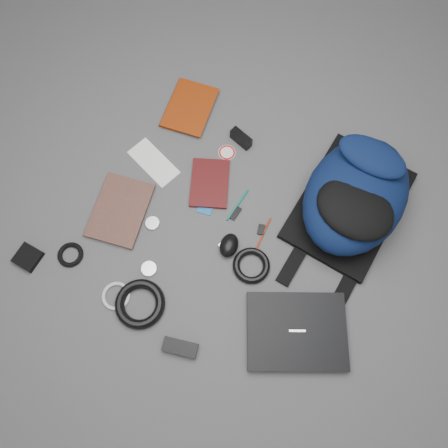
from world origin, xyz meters
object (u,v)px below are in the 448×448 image
at_px(laptop, 297,331).
at_px(mouse, 229,245).
at_px(textbook_red, 169,102).
at_px(power_brick, 180,347).
at_px(backpack, 356,195).
at_px(dvd_case, 210,183).
at_px(compact_camera, 241,138).
at_px(comic_book, 96,204).
at_px(pouch, 28,257).

xyz_separation_m(laptop, mouse, (-0.35, 0.18, 0.01)).
relative_size(textbook_red, power_brick, 2.04).
xyz_separation_m(backpack, mouse, (-0.34, -0.35, -0.09)).
distance_m(dvd_case, compact_camera, 0.23).
xyz_separation_m(textbook_red, comic_book, (-0.04, -0.53, -0.00)).
relative_size(textbook_red, dvd_case, 1.19).
relative_size(backpack, comic_book, 2.02).
distance_m(comic_book, compact_camera, 0.63).
bearing_deg(dvd_case, comic_book, -165.08).
relative_size(textbook_red, pouch, 2.84).
xyz_separation_m(dvd_case, power_brick, (0.19, -0.60, 0.01)).
height_order(backpack, pouch, backpack).
distance_m(textbook_red, pouch, 0.83).
relative_size(dvd_case, compact_camera, 2.21).
relative_size(comic_book, dvd_case, 1.32).
distance_m(textbook_red, dvd_case, 0.41).
height_order(textbook_red, dvd_case, textbook_red).
height_order(textbook_red, comic_book, textbook_red).
bearing_deg(comic_book, textbook_red, 75.97).
bearing_deg(comic_book, mouse, -2.57).
distance_m(laptop, power_brick, 0.41).
height_order(laptop, mouse, mouse).
bearing_deg(power_brick, compact_camera, 88.10).
relative_size(backpack, laptop, 1.59).
height_order(textbook_red, pouch, textbook_red).
relative_size(laptop, textbook_red, 1.41).
distance_m(laptop, dvd_case, 0.65).
xyz_separation_m(comic_book, compact_camera, (0.38, 0.49, 0.02)).
relative_size(laptop, dvd_case, 1.67).
xyz_separation_m(power_brick, pouch, (-0.66, 0.04, -0.00)).
distance_m(textbook_red, power_brick, 1.00).
xyz_separation_m(laptop, dvd_case, (-0.53, 0.38, -0.01)).
distance_m(compact_camera, power_brick, 0.84).
bearing_deg(textbook_red, comic_book, -101.30).
height_order(comic_book, pouch, pouch).
bearing_deg(textbook_red, laptop, -44.09).
relative_size(backpack, pouch, 6.37).
distance_m(backpack, laptop, 0.53).
height_order(comic_book, mouse, mouse).
xyz_separation_m(comic_book, mouse, (0.54, 0.07, 0.01)).
relative_size(backpack, power_brick, 4.58).
xyz_separation_m(comic_book, dvd_case, (0.36, 0.27, -0.00)).
bearing_deg(dvd_case, laptop, -57.76).
relative_size(textbook_red, comic_book, 0.90).
bearing_deg(backpack, pouch, -138.98).
height_order(laptop, dvd_case, laptop).
bearing_deg(mouse, power_brick, -96.26).
height_order(comic_book, dvd_case, comic_book).
distance_m(backpack, mouse, 0.50).
distance_m(backpack, dvd_case, 0.55).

